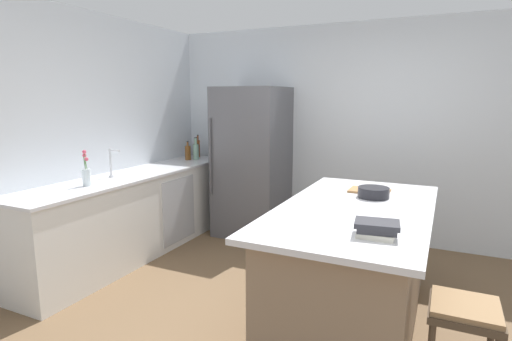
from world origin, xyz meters
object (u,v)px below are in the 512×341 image
object	(u,v)px
sink_faucet	(112,162)
gin_bottle	(196,151)
refrigerator	(252,162)
mixing_bowl	(374,192)
whiskey_bottle	(188,152)
bar_stool	(464,324)
syrup_bottle	(196,150)
cutting_board	(369,191)
vinegar_bottle	(198,148)
kitchen_island	(353,265)
cookbook_stack	(377,229)
flower_vase	(86,174)

from	to	relation	value
sink_faucet	gin_bottle	world-z (taller)	sink_faucet
refrigerator	mixing_bowl	size ratio (longest dim) A/B	7.44
sink_faucet	whiskey_bottle	world-z (taller)	sink_faucet
bar_stool	syrup_bottle	size ratio (longest dim) A/B	2.33
refrigerator	sink_faucet	world-z (taller)	refrigerator
mixing_bowl	cutting_board	xyz separation A→B (m)	(-0.07, 0.19, -0.03)
mixing_bowl	whiskey_bottle	bearing A→B (deg)	156.16
bar_stool	sink_faucet	size ratio (longest dim) A/B	2.13
sink_faucet	gin_bottle	xyz separation A→B (m)	(0.08, 1.44, -0.04)
refrigerator	gin_bottle	distance (m)	0.84
bar_stool	syrup_bottle	bearing A→B (deg)	144.22
vinegar_bottle	whiskey_bottle	distance (m)	0.28
gin_bottle	mixing_bowl	xyz separation A→B (m)	(2.53, -1.23, -0.06)
kitchen_island	syrup_bottle	world-z (taller)	syrup_bottle
cookbook_stack	mixing_bowl	size ratio (longest dim) A/B	1.10
gin_bottle	whiskey_bottle	distance (m)	0.11
syrup_bottle	gin_bottle	world-z (taller)	gin_bottle
refrigerator	cutting_board	bearing A→B (deg)	-32.78
sink_faucet	cutting_board	size ratio (longest dim) A/B	0.90
cookbook_stack	cutting_board	bearing A→B (deg)	101.88
refrigerator	mixing_bowl	xyz separation A→B (m)	(1.70, -1.25, 0.04)
vinegar_bottle	cutting_board	xyz separation A→B (m)	(2.56, -1.23, -0.10)
refrigerator	cutting_board	distance (m)	1.94
refrigerator	sink_faucet	xyz separation A→B (m)	(-0.91, -1.46, 0.14)
refrigerator	flower_vase	xyz separation A→B (m)	(-0.82, -1.87, 0.09)
refrigerator	cookbook_stack	bearing A→B (deg)	-49.62
syrup_bottle	cutting_board	world-z (taller)	syrup_bottle
kitchen_island	gin_bottle	world-z (taller)	gin_bottle
flower_vase	mixing_bowl	bearing A→B (deg)	13.89
sink_faucet	flower_vase	bearing A→B (deg)	-77.60
kitchen_island	syrup_bottle	size ratio (longest dim) A/B	7.41
flower_vase	syrup_bottle	world-z (taller)	flower_vase
gin_bottle	mixing_bowl	bearing A→B (deg)	-25.97
bar_stool	flower_vase	world-z (taller)	flower_vase
refrigerator	flower_vase	size ratio (longest dim) A/B	5.46
sink_faucet	syrup_bottle	bearing A→B (deg)	89.89
flower_vase	vinegar_bottle	size ratio (longest dim) A/B	1.09
sink_faucet	syrup_bottle	world-z (taller)	sink_faucet
gin_bottle	cookbook_stack	bearing A→B (deg)	-39.01
cookbook_stack	cutting_board	distance (m)	1.18
mixing_bowl	kitchen_island	bearing A→B (deg)	-101.16
bar_stool	kitchen_island	bearing A→B (deg)	137.75
vinegar_bottle	mixing_bowl	xyz separation A→B (m)	(2.62, -1.42, -0.07)
flower_vase	vinegar_bottle	world-z (taller)	flower_vase
syrup_bottle	sink_faucet	bearing A→B (deg)	-90.11
syrup_bottle	whiskey_bottle	distance (m)	0.18
sink_faucet	vinegar_bottle	world-z (taller)	vinegar_bottle
kitchen_island	syrup_bottle	distance (m)	3.09
sink_faucet	vinegar_bottle	distance (m)	1.63
gin_bottle	whiskey_bottle	xyz separation A→B (m)	(-0.07, -0.08, -0.02)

